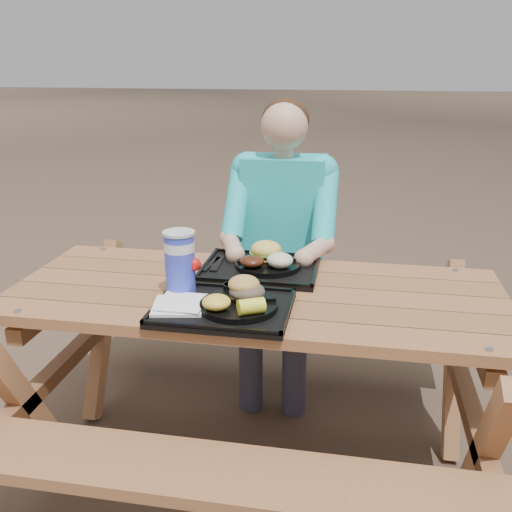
# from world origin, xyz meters

# --- Properties ---
(ground) EXTENTS (60.00, 60.00, 0.00)m
(ground) POSITION_xyz_m (0.00, 0.00, 0.00)
(ground) COLOR #999999
(ground) RESTS_ON ground
(picnic_table) EXTENTS (1.80, 1.49, 0.75)m
(picnic_table) POSITION_xyz_m (0.00, 0.00, 0.38)
(picnic_table) COLOR #999999
(picnic_table) RESTS_ON ground
(tray_near) EXTENTS (0.45, 0.35, 0.02)m
(tray_near) POSITION_xyz_m (-0.07, -0.21, 0.76)
(tray_near) COLOR black
(tray_near) RESTS_ON picnic_table
(tray_far) EXTENTS (0.45, 0.35, 0.02)m
(tray_far) POSITION_xyz_m (-0.02, 0.18, 0.76)
(tray_far) COLOR black
(tray_far) RESTS_ON picnic_table
(plate_near) EXTENTS (0.26, 0.26, 0.02)m
(plate_near) POSITION_xyz_m (-0.02, -0.22, 0.78)
(plate_near) COLOR black
(plate_near) RESTS_ON tray_near
(plate_far) EXTENTS (0.26, 0.26, 0.02)m
(plate_far) POSITION_xyz_m (0.01, 0.19, 0.78)
(plate_far) COLOR black
(plate_far) RESTS_ON tray_far
(napkin_stack) EXTENTS (0.19, 0.19, 0.02)m
(napkin_stack) POSITION_xyz_m (-0.22, -0.25, 0.78)
(napkin_stack) COLOR white
(napkin_stack) RESTS_ON tray_near
(soda_cup) EXTENTS (0.11, 0.11, 0.21)m
(soda_cup) POSITION_xyz_m (-0.25, -0.11, 0.88)
(soda_cup) COLOR #1B2ACB
(soda_cup) RESTS_ON tray_near
(condiment_bbq) EXTENTS (0.06, 0.06, 0.03)m
(condiment_bbq) POSITION_xyz_m (-0.07, -0.10, 0.79)
(condiment_bbq) COLOR black
(condiment_bbq) RESTS_ON tray_near
(condiment_mustard) EXTENTS (0.06, 0.06, 0.03)m
(condiment_mustard) POSITION_xyz_m (-0.02, -0.09, 0.79)
(condiment_mustard) COLOR gold
(condiment_mustard) RESTS_ON tray_near
(sandwich) EXTENTS (0.11, 0.11, 0.12)m
(sandwich) POSITION_xyz_m (0.00, -0.17, 0.85)
(sandwich) COLOR #BE9143
(sandwich) RESTS_ON plate_near
(mac_cheese) EXTENTS (0.09, 0.09, 0.05)m
(mac_cheese) POSITION_xyz_m (-0.08, -0.28, 0.81)
(mac_cheese) COLOR yellow
(mac_cheese) RESTS_ON plate_near
(corn_cob) EXTENTS (0.11, 0.11, 0.05)m
(corn_cob) POSITION_xyz_m (0.04, -0.29, 0.81)
(corn_cob) COLOR #FCFD35
(corn_cob) RESTS_ON plate_near
(cutlery_far) EXTENTS (0.04, 0.17, 0.01)m
(cutlery_far) POSITION_xyz_m (-0.19, 0.18, 0.77)
(cutlery_far) COLOR black
(cutlery_far) RESTS_ON tray_far
(burger) EXTENTS (0.12, 0.12, 0.11)m
(burger) POSITION_xyz_m (-0.00, 0.23, 0.85)
(burger) COLOR #E4C150
(burger) RESTS_ON plate_far
(baked_beans) EXTENTS (0.09, 0.09, 0.04)m
(baked_beans) POSITION_xyz_m (-0.04, 0.13, 0.81)
(baked_beans) COLOR #431D0D
(baked_beans) RESTS_ON plate_far
(potato_salad) EXTENTS (0.10, 0.10, 0.06)m
(potato_salad) POSITION_xyz_m (0.07, 0.14, 0.82)
(potato_salad) COLOR beige
(potato_salad) RESTS_ON plate_far
(diner) EXTENTS (0.48, 0.84, 1.28)m
(diner) POSITION_xyz_m (0.01, 0.66, 0.64)
(diner) COLOR #1BC0B9
(diner) RESTS_ON ground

